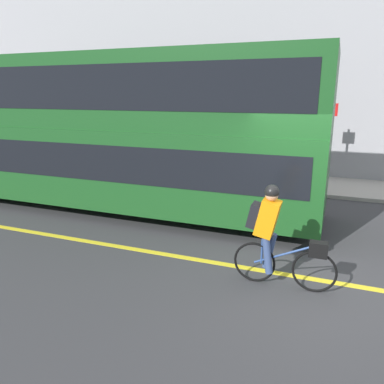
% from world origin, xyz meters
% --- Properties ---
extents(ground_plane, '(80.00, 80.00, 0.00)m').
position_xyz_m(ground_plane, '(0.00, 0.00, 0.00)').
color(ground_plane, '#38383A').
extents(road_center_line, '(50.00, 0.14, 0.01)m').
position_xyz_m(road_center_line, '(0.00, -0.04, 0.00)').
color(road_center_line, yellow).
rests_on(road_center_line, ground_plane).
extents(sidewalk_curb, '(60.00, 2.48, 0.10)m').
position_xyz_m(sidewalk_curb, '(0.00, 6.24, 0.05)').
color(sidewalk_curb, '#A8A399').
rests_on(sidewalk_curb, ground_plane).
extents(building_facade, '(60.00, 0.30, 7.29)m').
position_xyz_m(building_facade, '(0.00, 7.63, 3.65)').
color(building_facade, '#9E9EA3').
rests_on(building_facade, ground_plane).
extents(bus, '(11.99, 2.60, 3.68)m').
position_xyz_m(bus, '(-5.88, 2.21, 2.04)').
color(bus, black).
rests_on(bus, ground_plane).
extents(cyclist_on_bike, '(1.52, 0.32, 1.57)m').
position_xyz_m(cyclist_on_bike, '(-0.52, -0.43, 0.85)').
color(cyclist_on_bike, black).
rests_on(cyclist_on_bike, ground_plane).
extents(street_sign_post, '(0.36, 0.09, 2.50)m').
position_xyz_m(street_sign_post, '(-0.03, 6.11, 1.50)').
color(street_sign_post, '#59595B').
rests_on(street_sign_post, sidewalk_curb).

